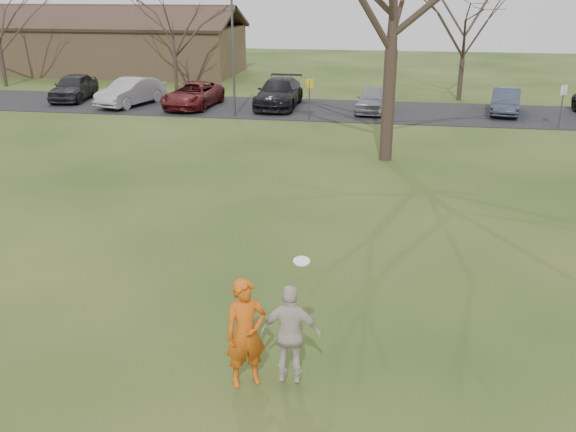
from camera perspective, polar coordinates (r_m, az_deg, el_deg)
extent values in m
plane|color=#1E380F|center=(11.29, -3.54, -14.21)|extent=(120.00, 120.00, 0.00)
cube|color=black|center=(34.70, 5.95, 9.58)|extent=(62.00, 6.50, 0.04)
imported|color=#CC5410|center=(10.56, -3.88, -10.66)|extent=(0.84, 0.75, 1.93)
imported|color=#232426|center=(39.70, -19.03, 11.10)|extent=(2.35, 4.68, 1.53)
imported|color=#97979C|center=(36.98, -14.18, 10.97)|extent=(2.83, 4.88, 1.52)
imported|color=#561416|center=(35.70, -8.68, 10.91)|extent=(2.55, 5.08, 1.38)
imported|color=black|center=(35.37, -0.83, 11.20)|extent=(2.21, 5.38, 1.56)
imported|color=gray|center=(34.18, 7.80, 10.51)|extent=(1.91, 4.03, 1.33)
imported|color=#323A4C|center=(35.35, 19.30, 9.89)|extent=(2.04, 4.19, 1.32)
imported|color=beige|center=(10.39, 0.27, -10.76)|extent=(1.03, 0.44, 1.74)
cylinder|color=white|center=(9.94, 1.26, -4.16)|extent=(0.27, 0.27, 0.08)
cube|color=#8C6D4C|center=(52.24, -16.03, 14.41)|extent=(20.00, 8.00, 3.50)
cube|color=#33231C|center=(50.23, -17.34, 16.95)|extent=(20.60, 4.40, 1.78)
cube|color=#33231C|center=(53.93, -15.34, 17.31)|extent=(20.60, 4.40, 1.78)
cube|color=#38281E|center=(52.05, -16.38, 17.90)|extent=(20.60, 0.45, 0.20)
cylinder|color=#47474C|center=(32.77, -5.04, 14.25)|extent=(0.12, 0.12, 6.00)
cylinder|color=#47474C|center=(31.79, 1.96, 10.49)|extent=(0.06, 0.06, 2.00)
cube|color=yellow|center=(31.65, 1.98, 12.01)|extent=(0.35, 0.35, 0.45)
cylinder|color=#47474C|center=(32.45, 23.73, 9.02)|extent=(0.06, 0.06, 2.00)
cube|color=silver|center=(32.32, 23.94, 10.49)|extent=(0.35, 0.35, 0.45)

